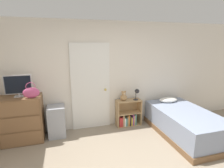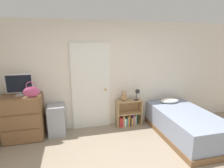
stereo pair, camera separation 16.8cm
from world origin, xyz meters
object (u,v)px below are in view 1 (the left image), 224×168
object	(u,v)px
handbag	(31,92)
bookshelf	(128,116)
dresser	(22,119)
tv	(18,85)
bed	(184,123)
desk_lamp	(137,92)
teddy_bear	(124,96)
storage_bin	(57,121)

from	to	relation	value
handbag	bookshelf	world-z (taller)	handbag
dresser	tv	xyz separation A→B (m)	(-0.01, 0.03, 0.72)
tv	bed	world-z (taller)	tv
bookshelf	desk_lamp	world-z (taller)	desk_lamp
teddy_bear	bed	bearing A→B (deg)	-34.06
tv	desk_lamp	bearing A→B (deg)	0.69
handbag	bed	bearing A→B (deg)	-9.67
storage_bin	desk_lamp	xyz separation A→B (m)	(1.93, 0.02, 0.51)
storage_bin	bookshelf	xyz separation A→B (m)	(1.71, 0.05, -0.11)
teddy_bear	desk_lamp	size ratio (longest dim) A/B	0.88
handbag	desk_lamp	world-z (taller)	handbag
desk_lamp	bed	xyz separation A→B (m)	(0.85, -0.76, -0.58)
tv	teddy_bear	world-z (taller)	tv
teddy_bear	desk_lamp	bearing A→B (deg)	-7.18
dresser	tv	world-z (taller)	tv
tv	storage_bin	size ratio (longest dim) A/B	0.74
storage_bin	bookshelf	size ratio (longest dim) A/B	1.05
teddy_bear	desk_lamp	world-z (taller)	desk_lamp
teddy_bear	bed	size ratio (longest dim) A/B	0.13
desk_lamp	teddy_bear	bearing A→B (deg)	172.82
tv	handbag	world-z (taller)	tv
bookshelf	bed	xyz separation A→B (m)	(1.07, -0.80, 0.05)
storage_bin	bed	world-z (taller)	storage_bin
tv	bookshelf	xyz separation A→B (m)	(2.39, 0.07, -0.98)
bed	teddy_bear	bearing A→B (deg)	145.94
bookshelf	desk_lamp	xyz separation A→B (m)	(0.22, -0.04, 0.62)
desk_lamp	bed	size ratio (longest dim) A/B	0.15
handbag	bed	world-z (taller)	handbag
storage_bin	bookshelf	distance (m)	1.71
dresser	teddy_bear	bearing A→B (deg)	2.55
teddy_bear	desk_lamp	distance (m)	0.34
desk_lamp	storage_bin	bearing A→B (deg)	-179.53
handbag	teddy_bear	xyz separation A→B (m)	(2.02, 0.25, -0.33)
dresser	teddy_bear	distance (m)	2.29
handbag	storage_bin	distance (m)	0.89
bed	dresser	bearing A→B (deg)	168.57
tv	desk_lamp	distance (m)	2.63
handbag	desk_lamp	bearing A→B (deg)	5.14
dresser	bookshelf	distance (m)	2.40
tv	bookshelf	distance (m)	2.58
tv	desk_lamp	size ratio (longest dim) A/B	1.83
storage_bin	desk_lamp	size ratio (longest dim) A/B	2.48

